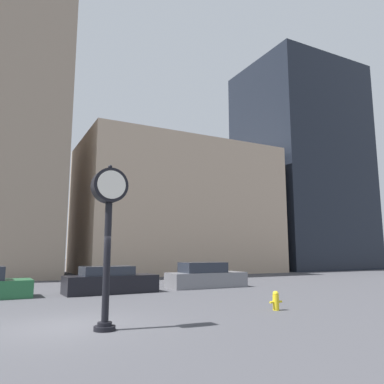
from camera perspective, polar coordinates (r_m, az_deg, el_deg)
name	(u,v)px	position (r m, az deg, el deg)	size (l,w,h in m)	color
ground_plane	(66,327)	(11.69, -18.64, -18.87)	(200.00, 200.00, 0.00)	#424247
building_tall_tower	(0,80)	(38.38, -27.24, 14.91)	(10.78, 12.00, 34.05)	gray
building_storefront_row	(175,209)	(39.21, -2.53, -2.68)	(19.59, 12.00, 12.86)	tan
building_glass_modern	(300,167)	(50.31, 16.19, 3.66)	(13.89, 12.00, 25.69)	black
street_clock	(109,212)	(10.74, -12.59, -3.00)	(0.97, 0.58, 4.53)	black
car_black	(110,281)	(19.98, -12.37, -13.17)	(4.66, 1.87, 1.35)	black
car_grey	(205,277)	(22.59, 2.06, -12.78)	(4.67, 1.85, 1.46)	slate
fire_hydrant_far	(276,300)	(14.32, 12.65, -15.82)	(0.52, 0.23, 0.68)	yellow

